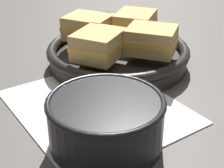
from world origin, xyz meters
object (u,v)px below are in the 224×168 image
at_px(sandwich_far_left, 135,24).
at_px(spoon, 114,103).
at_px(sandwich_near_right, 151,40).
at_px(soup_bowl, 106,119).
at_px(sandwich_far_right, 88,27).
at_px(sandwich_near_left, 99,45).
at_px(skillet, 118,54).

bearing_deg(sandwich_far_left, spoon, -52.63).
bearing_deg(sandwich_near_right, sandwich_far_left, 152.87).
relative_size(soup_bowl, sandwich_far_right, 1.39).
distance_m(spoon, sandwich_near_left, 0.12).
bearing_deg(skillet, sandwich_near_right, 16.47).
xyz_separation_m(soup_bowl, sandwich_near_left, (-0.15, 0.11, 0.03)).
bearing_deg(skillet, sandwich_near_left, -71.05).
xyz_separation_m(soup_bowl, sandwich_near_right, (-0.11, 0.20, 0.03)).
relative_size(sandwich_far_left, sandwich_far_right, 1.03).
relative_size(sandwich_near_left, sandwich_far_left, 0.97).
xyz_separation_m(sandwich_near_left, sandwich_far_left, (-0.04, 0.13, 0.00)).
height_order(spoon, sandwich_far_right, sandwich_far_right).
bearing_deg(soup_bowl, skillet, 134.34).
distance_m(soup_bowl, sandwich_near_right, 0.23).
relative_size(skillet, sandwich_near_left, 3.21).
distance_m(spoon, sandwich_near_right, 0.15).
bearing_deg(spoon, sandwich_far_left, 92.40).
height_order(spoon, skillet, skillet).
bearing_deg(soup_bowl, sandwich_near_left, 143.42).
height_order(sandwich_near_left, sandwich_far_right, same).
bearing_deg(sandwich_near_right, sandwich_near_left, -117.13).
relative_size(spoon, sandwich_far_right, 1.24).
height_order(sandwich_near_left, sandwich_far_left, same).
bearing_deg(sandwich_near_left, sandwich_near_right, 62.87).
height_order(soup_bowl, sandwich_far_left, sandwich_far_left).
distance_m(spoon, skillet, 0.16).
relative_size(sandwich_near_right, sandwich_far_left, 1.00).
bearing_deg(spoon, sandwich_far_right, 118.40).
distance_m(sandwich_near_right, sandwich_far_right, 0.14).
distance_m(sandwich_near_left, sandwich_far_left, 0.14).
relative_size(soup_bowl, skillet, 0.43).
distance_m(soup_bowl, sandwich_far_right, 0.29).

